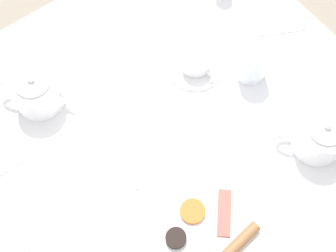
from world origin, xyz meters
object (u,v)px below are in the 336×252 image
teapot_near (36,91)px  fork_spare (274,32)px  fork_by_plate (100,21)px  teapot_far (320,136)px  knife_by_plate (141,146)px  breakfast_plate (209,241)px  teacup_with_saucer_left (196,63)px  water_glass_tall (253,62)px  water_glass_short (22,244)px

teapot_near → fork_spare: 0.66m
teapot_near → fork_by_plate: (0.12, -0.26, -0.05)m
teapot_far → knife_by_plate: size_ratio=0.96×
teapot_far → knife_by_plate: teapot_far is taller
breakfast_plate → teacup_with_saucer_left: (0.38, -0.26, 0.02)m
knife_by_plate → water_glass_tall: bearing=-90.3°
teacup_with_saucer_left → fork_spare: size_ratio=0.87×
water_glass_tall → knife_by_plate: 0.36m
knife_by_plate → teapot_far: bearing=-125.9°
breakfast_plate → fork_by_plate: (0.66, -0.14, -0.01)m
water_glass_tall → fork_by_plate: (0.38, 0.23, -0.05)m
water_glass_tall → fork_spare: (0.06, -0.14, -0.05)m
knife_by_plate → fork_spare: (0.05, -0.49, -0.00)m
teapot_near → fork_spare: bearing=25.7°
water_glass_short → teacup_with_saucer_left: bearing=-75.7°
teapot_far → fork_by_plate: bearing=152.4°
breakfast_plate → water_glass_short: size_ratio=2.21×
fork_by_plate → fork_spare: bearing=-131.4°
teapot_near → teacup_with_saucer_left: bearing=20.7°
breakfast_plate → water_glass_short: 0.41m
knife_by_plate → fork_spare: bearing=-83.6°
breakfast_plate → water_glass_short: water_glass_short is taller
water_glass_short → fork_by_plate: (0.43, -0.47, -0.06)m
teapot_far → fork_by_plate: 0.67m
breakfast_plate → water_glass_tall: bearing=-52.7°
breakfast_plate → teapot_far: (0.03, -0.36, 0.04)m
teapot_near → fork_by_plate: 0.29m
teacup_with_saucer_left → fork_by_plate: 0.30m
breakfast_plate → teacup_with_saucer_left: bearing=-34.5°
water_glass_short → fork_by_plate: water_glass_short is taller
knife_by_plate → fork_spare: same height
water_glass_short → fork_spare: (0.11, -0.84, -0.06)m
teapot_near → fork_spare: teapot_near is taller
breakfast_plate → water_glass_tall: (0.28, -0.37, 0.04)m
teapot_far → water_glass_short: size_ratio=1.28×
water_glass_tall → knife_by_plate: size_ratio=0.62×
teapot_far → water_glass_tall: teapot_far is taller
teapot_far → knife_by_plate: 0.43m
knife_by_plate → teapot_near: bearing=26.9°
breakfast_plate → teapot_near: bearing=12.4°
water_glass_tall → fork_by_plate: size_ratio=0.69×
teacup_with_saucer_left → fork_by_plate: bearing=23.1°
teacup_with_saucer_left → water_glass_short: size_ratio=1.16×
breakfast_plate → water_glass_short: (0.23, 0.33, 0.05)m
fork_spare → breakfast_plate: bearing=123.5°
water_glass_tall → water_glass_short: water_glass_short is taller
teapot_far → knife_by_plate: bearing=-172.8°
water_glass_tall → breakfast_plate: bearing=127.3°
water_glass_short → teapot_far: bearing=-106.0°
breakfast_plate → knife_by_plate: size_ratio=1.65×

